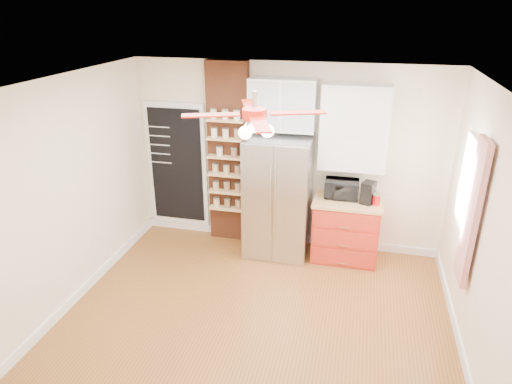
% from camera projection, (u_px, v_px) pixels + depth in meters
% --- Properties ---
extents(floor, '(4.50, 4.50, 0.00)m').
position_uv_depth(floor, '(255.00, 320.00, 5.31)').
color(floor, brown).
rests_on(floor, ground).
extents(ceiling, '(4.50, 4.50, 0.00)m').
position_uv_depth(ceiling, '(254.00, 86.00, 4.27)').
color(ceiling, white).
rests_on(ceiling, wall_back).
extents(wall_back, '(4.50, 0.02, 2.70)m').
position_uv_depth(wall_back, '(287.00, 157.00, 6.59)').
color(wall_back, '#F7E6C6').
rests_on(wall_back, floor).
extents(wall_front, '(4.50, 0.02, 2.70)m').
position_uv_depth(wall_front, '(184.00, 343.00, 3.00)').
color(wall_front, '#F7E6C6').
rests_on(wall_front, floor).
extents(wall_left, '(0.02, 4.00, 2.70)m').
position_uv_depth(wall_left, '(66.00, 196.00, 5.27)').
color(wall_left, '#F7E6C6').
rests_on(wall_left, floor).
extents(wall_right, '(0.02, 4.00, 2.70)m').
position_uv_depth(wall_right, '(485.00, 239.00, 4.32)').
color(wall_right, '#F7E6C6').
rests_on(wall_right, floor).
extents(chalkboard, '(0.95, 0.05, 1.95)m').
position_uv_depth(chalkboard, '(177.00, 165.00, 7.02)').
color(chalkboard, white).
rests_on(chalkboard, wall_back).
extents(brick_pillar, '(0.60, 0.16, 2.70)m').
position_uv_depth(brick_pillar, '(229.00, 155.00, 6.70)').
color(brick_pillar, brown).
rests_on(brick_pillar, floor).
extents(fridge, '(0.90, 0.70, 1.75)m').
position_uv_depth(fridge, '(278.00, 197.00, 6.45)').
color(fridge, '#BBBBC0').
rests_on(fridge, floor).
extents(upper_glass_cabinet, '(0.90, 0.35, 0.70)m').
position_uv_depth(upper_glass_cabinet, '(283.00, 104.00, 6.14)').
color(upper_glass_cabinet, white).
rests_on(upper_glass_cabinet, wall_back).
extents(red_cabinet, '(0.94, 0.64, 0.90)m').
position_uv_depth(red_cabinet, '(345.00, 229.00, 6.45)').
color(red_cabinet, red).
rests_on(red_cabinet, floor).
extents(upper_shelf_unit, '(0.90, 0.30, 1.15)m').
position_uv_depth(upper_shelf_unit, '(354.00, 128.00, 6.06)').
color(upper_shelf_unit, white).
rests_on(upper_shelf_unit, wall_back).
extents(window, '(0.04, 0.75, 1.05)m').
position_uv_depth(window, '(469.00, 185.00, 5.05)').
color(window, white).
rests_on(window, wall_right).
extents(curtain, '(0.06, 0.40, 1.55)m').
position_uv_depth(curtain, '(472.00, 213.00, 4.61)').
color(curtain, red).
rests_on(curtain, wall_right).
extents(ceiling_fan, '(1.40, 1.40, 0.44)m').
position_uv_depth(ceiling_fan, '(255.00, 115.00, 4.38)').
color(ceiling_fan, silver).
rests_on(ceiling_fan, ceiling).
extents(toaster_oven, '(0.47, 0.32, 0.26)m').
position_uv_depth(toaster_oven, '(342.00, 189.00, 6.32)').
color(toaster_oven, black).
rests_on(toaster_oven, red_cabinet).
extents(coffee_maker, '(0.21, 0.25, 0.30)m').
position_uv_depth(coffee_maker, '(368.00, 193.00, 6.14)').
color(coffee_maker, black).
rests_on(coffee_maker, red_cabinet).
extents(canister_left, '(0.12, 0.12, 0.15)m').
position_uv_depth(canister_left, '(376.00, 200.00, 6.11)').
color(canister_left, '#BC0A10').
rests_on(canister_left, red_cabinet).
extents(canister_right, '(0.10, 0.10, 0.13)m').
position_uv_depth(canister_right, '(370.00, 196.00, 6.26)').
color(canister_right, '#B12909').
rests_on(canister_right, red_cabinet).
extents(pantry_jar_oats, '(0.10, 0.10, 0.13)m').
position_uv_depth(pantry_jar_oats, '(220.00, 152.00, 6.55)').
color(pantry_jar_oats, beige).
rests_on(pantry_jar_oats, brick_pillar).
extents(pantry_jar_beans, '(0.11, 0.11, 0.12)m').
position_uv_depth(pantry_jar_beans, '(234.00, 153.00, 6.51)').
color(pantry_jar_beans, brown).
rests_on(pantry_jar_beans, brick_pillar).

